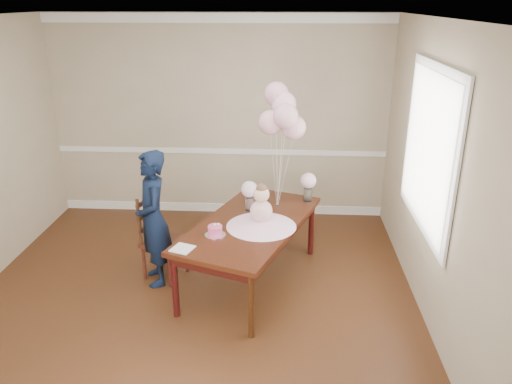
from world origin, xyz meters
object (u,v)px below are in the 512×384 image
object	(u,v)px
birthday_cake	(215,230)
dining_chair_seat	(164,242)
dining_table_top	(251,224)
woman	(153,219)

from	to	relation	value
birthday_cake	dining_chair_seat	xyz separation A→B (m)	(-0.61, 0.40, -0.34)
dining_table_top	woman	bearing A→B (deg)	-157.44
woman	dining_table_top	bearing A→B (deg)	70.63
birthday_cake	dining_chair_seat	world-z (taller)	birthday_cake
dining_chair_seat	birthday_cake	bearing A→B (deg)	-10.81
woman	birthday_cake	bearing A→B (deg)	45.46
dining_table_top	birthday_cake	bearing A→B (deg)	-113.96
dining_table_top	birthday_cake	distance (m)	0.47
birthday_cake	woman	xyz separation A→B (m)	(-0.69, 0.29, -0.03)
dining_table_top	birthday_cake	world-z (taller)	birthday_cake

